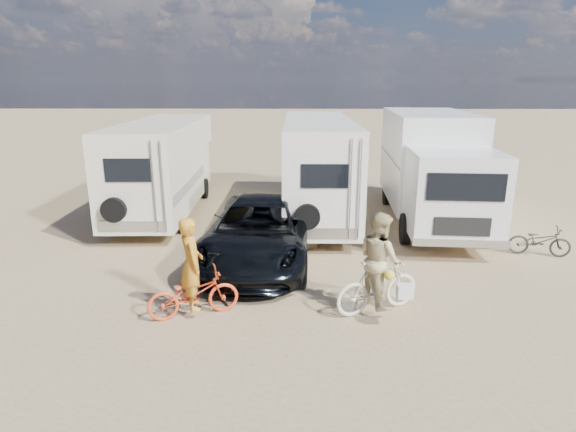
{
  "coord_description": "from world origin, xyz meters",
  "views": [
    {
      "loc": [
        -0.35,
        -8.31,
        4.47
      ],
      "look_at": [
        -0.5,
        2.76,
        1.3
      ],
      "focal_mm": 29.7,
      "sensor_mm": 36.0,
      "label": 1
    }
  ],
  "objects_px": {
    "bike_man": "(193,294)",
    "crate": "(308,241)",
    "dark_suv": "(260,231)",
    "bike_woman": "(378,286)",
    "box_truck": "(433,170)",
    "rider_man": "(192,272)",
    "rv_main": "(317,169)",
    "cooler": "(249,236)",
    "rider_woman": "(379,268)",
    "bike_parked": "(540,241)",
    "rv_left": "(164,169)"
  },
  "relations": [
    {
      "from": "bike_woman",
      "to": "rider_man",
      "type": "xyz_separation_m",
      "value": [
        -3.62,
        -0.23,
        0.36
      ]
    },
    {
      "from": "dark_suv",
      "to": "crate",
      "type": "height_order",
      "value": "dark_suv"
    },
    {
      "from": "rider_man",
      "to": "crate",
      "type": "bearing_deg",
      "value": -50.78
    },
    {
      "from": "rv_left",
      "to": "dark_suv",
      "type": "relative_size",
      "value": 1.32
    },
    {
      "from": "box_truck",
      "to": "dark_suv",
      "type": "bearing_deg",
      "value": -142.48
    },
    {
      "from": "rv_left",
      "to": "dark_suv",
      "type": "xyz_separation_m",
      "value": [
        3.58,
        -4.46,
        -0.79
      ]
    },
    {
      "from": "rider_woman",
      "to": "crate",
      "type": "bearing_deg",
      "value": -5.64
    },
    {
      "from": "dark_suv",
      "to": "bike_parked",
      "type": "relative_size",
      "value": 3.68
    },
    {
      "from": "bike_man",
      "to": "rv_left",
      "type": "bearing_deg",
      "value": -2.37
    },
    {
      "from": "cooler",
      "to": "rider_woman",
      "type": "bearing_deg",
      "value": -49.45
    },
    {
      "from": "box_truck",
      "to": "rider_woman",
      "type": "relative_size",
      "value": 3.97
    },
    {
      "from": "bike_man",
      "to": "cooler",
      "type": "height_order",
      "value": "bike_man"
    },
    {
      "from": "rider_man",
      "to": "bike_parked",
      "type": "xyz_separation_m",
      "value": [
        8.41,
        3.47,
        -0.52
      ]
    },
    {
      "from": "bike_woman",
      "to": "rider_woman",
      "type": "height_order",
      "value": "rider_woman"
    },
    {
      "from": "box_truck",
      "to": "rider_man",
      "type": "bearing_deg",
      "value": -130.25
    },
    {
      "from": "rider_man",
      "to": "bike_woman",
      "type": "bearing_deg",
      "value": -107.27
    },
    {
      "from": "rv_left",
      "to": "bike_parked",
      "type": "distance_m",
      "value": 11.69
    },
    {
      "from": "box_truck",
      "to": "bike_man",
      "type": "relative_size",
      "value": 4.21
    },
    {
      "from": "dark_suv",
      "to": "bike_woman",
      "type": "distance_m",
      "value": 3.79
    },
    {
      "from": "dark_suv",
      "to": "bike_man",
      "type": "bearing_deg",
      "value": -105.41
    },
    {
      "from": "bike_man",
      "to": "crate",
      "type": "bearing_deg",
      "value": -50.78
    },
    {
      "from": "dark_suv",
      "to": "crate",
      "type": "bearing_deg",
      "value": 43.64
    },
    {
      "from": "bike_woman",
      "to": "rider_woman",
      "type": "relative_size",
      "value": 0.98
    },
    {
      "from": "rider_man",
      "to": "bike_parked",
      "type": "distance_m",
      "value": 9.11
    },
    {
      "from": "bike_woman",
      "to": "cooler",
      "type": "distance_m",
      "value": 5.01
    },
    {
      "from": "bike_man",
      "to": "rider_man",
      "type": "height_order",
      "value": "rider_man"
    },
    {
      "from": "rv_left",
      "to": "crate",
      "type": "xyz_separation_m",
      "value": [
        4.84,
        -3.42,
        -1.4
      ]
    },
    {
      "from": "bike_man",
      "to": "crate",
      "type": "height_order",
      "value": "bike_man"
    },
    {
      "from": "cooler",
      "to": "dark_suv",
      "type": "bearing_deg",
      "value": -67.4
    },
    {
      "from": "rv_main",
      "to": "bike_man",
      "type": "distance_m",
      "value": 7.76
    },
    {
      "from": "cooler",
      "to": "crate",
      "type": "height_order",
      "value": "cooler"
    },
    {
      "from": "bike_woman",
      "to": "crate",
      "type": "xyz_separation_m",
      "value": [
        -1.28,
        3.84,
        -0.39
      ]
    },
    {
      "from": "box_truck",
      "to": "bike_woman",
      "type": "bearing_deg",
      "value": -109.5
    },
    {
      "from": "rv_left",
      "to": "box_truck",
      "type": "bearing_deg",
      "value": -7.53
    },
    {
      "from": "crate",
      "to": "bike_man",
      "type": "bearing_deg",
      "value": -119.95
    },
    {
      "from": "bike_man",
      "to": "bike_parked",
      "type": "relative_size",
      "value": 1.17
    },
    {
      "from": "rv_main",
      "to": "rider_man",
      "type": "height_order",
      "value": "rv_main"
    },
    {
      "from": "rv_left",
      "to": "rider_man",
      "type": "height_order",
      "value": "rv_left"
    },
    {
      "from": "rv_main",
      "to": "rider_man",
      "type": "relative_size",
      "value": 4.28
    },
    {
      "from": "dark_suv",
      "to": "crate",
      "type": "xyz_separation_m",
      "value": [
        1.26,
        1.03,
        -0.61
      ]
    },
    {
      "from": "rider_man",
      "to": "crate",
      "type": "distance_m",
      "value": 4.75
    },
    {
      "from": "crate",
      "to": "rider_man",
      "type": "bearing_deg",
      "value": -119.95
    },
    {
      "from": "rider_man",
      "to": "crate",
      "type": "height_order",
      "value": "rider_man"
    },
    {
      "from": "rv_left",
      "to": "box_truck",
      "type": "xyz_separation_m",
      "value": [
        8.86,
        -0.97,
        0.16
      ]
    },
    {
      "from": "rider_woman",
      "to": "dark_suv",
      "type": "bearing_deg",
      "value": 18.07
    },
    {
      "from": "rider_man",
      "to": "cooler",
      "type": "height_order",
      "value": "rider_man"
    },
    {
      "from": "bike_woman",
      "to": "rider_man",
      "type": "height_order",
      "value": "rider_man"
    },
    {
      "from": "rider_woman",
      "to": "cooler",
      "type": "relative_size",
      "value": 3.11
    },
    {
      "from": "box_truck",
      "to": "rv_main",
      "type": "bearing_deg",
      "value": 173.81
    },
    {
      "from": "rider_man",
      "to": "rider_woman",
      "type": "height_order",
      "value": "rider_woman"
    }
  ]
}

